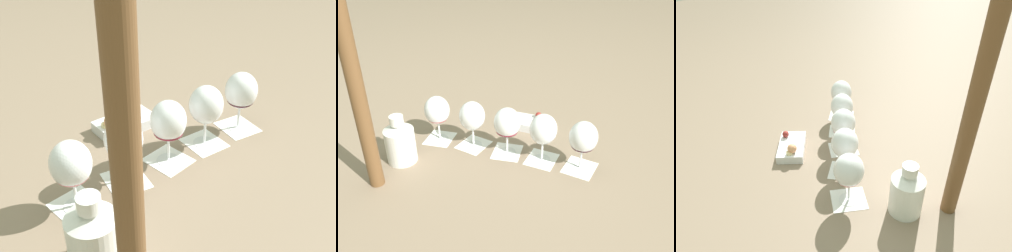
# 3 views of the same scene
# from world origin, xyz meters

# --- Properties ---
(ground_plane) EXTENTS (8.00, 8.00, 0.00)m
(ground_plane) POSITION_xyz_m (0.00, 0.00, 0.00)
(ground_plane) COLOR #7F6B56
(tasting_card_0) EXTENTS (0.15, 0.15, 0.00)m
(tasting_card_0) POSITION_xyz_m (-0.17, -0.21, 0.00)
(tasting_card_0) COLOR white
(tasting_card_0) RESTS_ON ground_plane
(tasting_card_1) EXTENTS (0.15, 0.15, 0.00)m
(tasting_card_1) POSITION_xyz_m (-0.09, -0.10, 0.00)
(tasting_card_1) COLOR white
(tasting_card_1) RESTS_ON ground_plane
(tasting_card_2) EXTENTS (0.15, 0.14, 0.00)m
(tasting_card_2) POSITION_xyz_m (0.00, -0.00, 0.00)
(tasting_card_2) COLOR white
(tasting_card_2) RESTS_ON ground_plane
(tasting_card_3) EXTENTS (0.15, 0.15, 0.00)m
(tasting_card_3) POSITION_xyz_m (0.08, 0.10, 0.00)
(tasting_card_3) COLOR white
(tasting_card_3) RESTS_ON ground_plane
(tasting_card_4) EXTENTS (0.15, 0.15, 0.00)m
(tasting_card_4) POSITION_xyz_m (0.17, 0.20, 0.00)
(tasting_card_4) COLOR white
(tasting_card_4) RESTS_ON ground_plane
(wine_glass_0) EXTENTS (0.09, 0.09, 0.18)m
(wine_glass_0) POSITION_xyz_m (-0.17, -0.21, 0.12)
(wine_glass_0) COLOR white
(wine_glass_0) RESTS_ON tasting_card_0
(wine_glass_1) EXTENTS (0.09, 0.09, 0.18)m
(wine_glass_1) POSITION_xyz_m (-0.09, -0.10, 0.12)
(wine_glass_1) COLOR white
(wine_glass_1) RESTS_ON tasting_card_1
(wine_glass_2) EXTENTS (0.09, 0.09, 0.18)m
(wine_glass_2) POSITION_xyz_m (0.00, -0.00, 0.12)
(wine_glass_2) COLOR white
(wine_glass_2) RESTS_ON tasting_card_2
(wine_glass_3) EXTENTS (0.09, 0.09, 0.18)m
(wine_glass_3) POSITION_xyz_m (0.08, 0.10, 0.12)
(wine_glass_3) COLOR white
(wine_glass_3) RESTS_ON tasting_card_3
(wine_glass_4) EXTENTS (0.09, 0.09, 0.18)m
(wine_glass_4) POSITION_xyz_m (0.17, 0.20, 0.12)
(wine_glass_4) COLOR white
(wine_glass_4) RESTS_ON tasting_card_4
(ceramic_vase) EXTENTS (0.10, 0.10, 0.18)m
(ceramic_vase) POSITION_xyz_m (-0.08, -0.36, 0.08)
(ceramic_vase) COLOR white
(ceramic_vase) RESTS_ON ground_plane
(snack_dish) EXTENTS (0.19, 0.20, 0.07)m
(snack_dish) POSITION_xyz_m (-0.16, 0.13, 0.02)
(snack_dish) COLOR silver
(snack_dish) RESTS_ON ground_plane
(umbrella_pole) EXTENTS (0.05, 0.05, 0.91)m
(umbrella_pole) POSITION_xyz_m (0.03, -0.45, 0.45)
(umbrella_pole) COLOR brown
(umbrella_pole) RESTS_ON ground_plane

